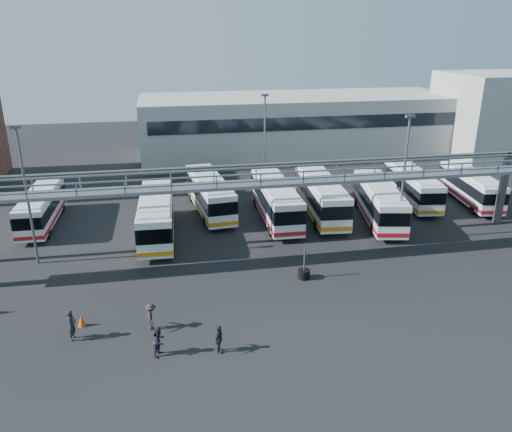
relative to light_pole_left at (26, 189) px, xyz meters
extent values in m
plane|color=black|center=(16.00, -8.00, -5.73)|extent=(140.00, 140.00, 0.00)
cube|color=gray|center=(16.00, -3.00, 0.37)|extent=(50.00, 1.80, 0.22)
cube|color=gray|center=(16.00, -3.85, 1.32)|extent=(50.00, 0.10, 0.10)
cube|color=gray|center=(16.00, -2.15, 1.32)|extent=(50.00, 0.10, 0.10)
cube|color=#4C4F54|center=(16.00, 1.00, 0.57)|extent=(45.00, 0.50, 0.35)
cube|color=#9E9E99|center=(28.00, 30.00, -1.73)|extent=(42.00, 14.00, 8.00)
cube|color=#B2B2AD|center=(54.00, 24.00, -0.23)|extent=(14.00, 12.00, 11.00)
cylinder|color=#4C4F54|center=(0.00, 0.00, -0.73)|extent=(0.18, 0.18, 10.00)
cube|color=#4C4F54|center=(0.00, 0.00, 4.37)|extent=(0.70, 0.35, 0.22)
cylinder|color=#4C4F54|center=(28.00, -1.00, -0.73)|extent=(0.18, 0.18, 10.00)
cube|color=#4C4F54|center=(28.00, -1.00, 4.37)|extent=(0.70, 0.35, 0.22)
cylinder|color=#4C4F54|center=(20.00, 14.00, -0.73)|extent=(0.18, 0.18, 10.00)
cube|color=#4C4F54|center=(20.00, 14.00, 4.37)|extent=(0.70, 0.35, 0.22)
cube|color=silver|center=(-1.16, 8.14, -4.07)|extent=(2.40, 10.04, 2.50)
cube|color=black|center=(-1.16, 8.14, -3.77)|extent=(2.46, 10.10, 1.00)
cube|color=#A2141D|center=(-1.16, 8.14, -4.95)|extent=(2.45, 10.09, 0.32)
cube|color=silver|center=(-1.16, 8.14, -2.74)|extent=(2.16, 9.04, 0.15)
cylinder|color=black|center=(-2.22, 4.94, -5.27)|extent=(0.28, 0.91, 0.91)
cylinder|color=black|center=(-0.18, 4.92, -5.27)|extent=(0.28, 0.91, 0.91)
cylinder|color=black|center=(-2.14, 11.35, -5.27)|extent=(0.28, 0.91, 0.91)
cylinder|color=black|center=(-0.10, 11.33, -5.27)|extent=(0.28, 0.91, 0.91)
cube|color=silver|center=(8.75, 3.73, -3.83)|extent=(3.00, 11.55, 2.87)
cube|color=black|center=(8.75, 3.73, -3.49)|extent=(3.06, 11.61, 1.15)
cube|color=#C67A12|center=(8.75, 3.73, -4.84)|extent=(3.05, 11.60, 0.36)
cube|color=silver|center=(8.75, 3.73, -2.31)|extent=(2.70, 10.39, 0.17)
cylinder|color=black|center=(7.45, 0.11, -5.21)|extent=(0.35, 1.05, 1.04)
cylinder|color=black|center=(9.81, 0.03, -5.21)|extent=(0.35, 1.05, 1.04)
cylinder|color=black|center=(7.70, 7.44, -5.21)|extent=(0.35, 1.05, 1.04)
cylinder|color=black|center=(10.06, 7.36, -5.21)|extent=(0.35, 1.05, 1.04)
cube|color=silver|center=(13.65, 8.67, -3.87)|extent=(3.69, 11.37, 2.79)
cube|color=black|center=(13.65, 8.67, -3.54)|extent=(3.75, 11.44, 1.12)
cube|color=#C67A12|center=(13.65, 8.67, -4.86)|extent=(3.74, 11.43, 0.36)
cube|color=silver|center=(13.65, 8.67, -2.40)|extent=(3.32, 10.24, 0.16)
cylinder|color=black|center=(12.88, 5.00, -5.22)|extent=(0.41, 1.04, 1.02)
cylinder|color=black|center=(15.16, 5.24, -5.22)|extent=(0.41, 1.04, 1.02)
cylinder|color=black|center=(12.13, 12.11, -5.22)|extent=(0.41, 1.04, 1.02)
cylinder|color=black|center=(14.42, 12.35, -5.22)|extent=(0.41, 1.04, 1.02)
cube|color=silver|center=(19.27, 5.55, -3.84)|extent=(2.84, 11.45, 2.85)
cube|color=black|center=(19.27, 5.55, -3.50)|extent=(2.90, 11.51, 1.14)
cube|color=#A2141D|center=(19.27, 5.55, -4.85)|extent=(2.89, 11.50, 0.36)
cube|color=silver|center=(19.27, 5.55, -2.33)|extent=(2.56, 10.30, 0.17)
cylinder|color=black|center=(18.01, 1.93, -5.21)|extent=(0.33, 1.04, 1.04)
cylinder|color=black|center=(20.36, 1.88, -5.21)|extent=(0.33, 1.04, 1.04)
cylinder|color=black|center=(18.17, 9.22, -5.21)|extent=(0.33, 1.04, 1.04)
cylinder|color=black|center=(20.52, 9.17, -5.21)|extent=(0.33, 1.04, 1.04)
cube|color=silver|center=(23.62, 5.91, -3.81)|extent=(3.54, 11.72, 2.89)
cube|color=black|center=(23.62, 5.91, -3.47)|extent=(3.60, 11.78, 1.15)
cube|color=#C67A12|center=(23.62, 5.91, -4.84)|extent=(3.59, 11.77, 0.37)
cube|color=silver|center=(23.62, 5.91, -2.28)|extent=(3.18, 10.55, 0.17)
cylinder|color=black|center=(22.14, 2.32, -5.20)|extent=(0.40, 1.07, 1.05)
cylinder|color=black|center=(24.52, 2.13, -5.20)|extent=(0.40, 1.07, 1.05)
cylinder|color=black|center=(22.73, 9.68, -5.20)|extent=(0.40, 1.07, 1.05)
cylinder|color=black|center=(25.10, 9.49, -5.20)|extent=(0.40, 1.07, 1.05)
cube|color=silver|center=(28.27, 3.59, -3.87)|extent=(4.66, 11.46, 2.80)
cube|color=black|center=(28.27, 3.59, -3.54)|extent=(4.73, 11.53, 1.12)
cube|color=#A2141D|center=(28.27, 3.59, -4.86)|extent=(4.72, 11.52, 0.36)
cube|color=silver|center=(28.27, 3.59, -2.39)|extent=(4.20, 10.32, 0.16)
cylinder|color=black|center=(26.45, 0.30, -5.22)|extent=(0.50, 1.06, 1.02)
cylinder|color=black|center=(28.70, -0.14, -5.22)|extent=(0.50, 1.06, 1.02)
cylinder|color=black|center=(27.84, 7.32, -5.22)|extent=(0.50, 1.06, 1.02)
cylinder|color=black|center=(30.09, 6.88, -5.22)|extent=(0.50, 1.06, 1.02)
cube|color=silver|center=(33.66, 7.83, -3.97)|extent=(3.78, 10.84, 2.65)
cube|color=black|center=(33.66, 7.83, -3.65)|extent=(3.85, 10.91, 1.06)
cube|color=#C67A12|center=(33.66, 7.83, -4.91)|extent=(3.84, 10.90, 0.34)
cube|color=silver|center=(33.66, 7.83, -2.56)|extent=(3.40, 9.76, 0.15)
cylinder|color=black|center=(32.13, 4.60, -5.24)|extent=(0.41, 0.99, 0.97)
cylinder|color=black|center=(34.29, 4.32, -5.24)|extent=(0.41, 0.99, 0.97)
cylinder|color=black|center=(33.02, 11.34, -5.24)|extent=(0.41, 0.99, 0.97)
cylinder|color=black|center=(35.18, 11.05, -5.24)|extent=(0.41, 0.99, 0.97)
cube|color=silver|center=(39.30, 6.61, -4.04)|extent=(3.81, 10.43, 2.55)
cube|color=black|center=(39.30, 6.61, -3.73)|extent=(3.88, 10.49, 1.02)
cube|color=#A2141D|center=(39.30, 6.61, -4.94)|extent=(3.87, 10.48, 0.32)
cube|color=silver|center=(39.30, 6.61, -2.69)|extent=(3.43, 9.38, 0.15)
cylinder|color=black|center=(37.78, 3.54, -5.26)|extent=(0.41, 0.96, 0.93)
cylinder|color=black|center=(39.84, 3.23, -5.26)|extent=(0.41, 0.96, 0.93)
cylinder|color=black|center=(38.76, 9.99, -5.26)|extent=(0.41, 0.96, 0.93)
cylinder|color=black|center=(40.81, 9.68, -5.26)|extent=(0.41, 0.96, 0.93)
imported|color=black|center=(4.02, -10.65, -4.81)|extent=(0.54, 0.73, 1.83)
imported|color=#27202D|center=(8.74, -12.99, -4.88)|extent=(0.99, 1.04, 1.69)
imported|color=#2F201F|center=(8.31, -10.42, -4.91)|extent=(0.69, 1.10, 1.63)
imported|color=#19242D|center=(11.85, -13.34, -4.92)|extent=(0.75, 1.02, 1.61)
cone|color=#D9410C|center=(4.31, -9.35, -5.37)|extent=(0.57, 0.57, 0.72)
cylinder|color=black|center=(18.64, -6.02, -5.61)|extent=(0.82, 0.82, 0.20)
cylinder|color=black|center=(18.64, -6.02, -5.39)|extent=(0.82, 0.82, 0.20)
cylinder|color=black|center=(18.64, -6.02, -5.18)|extent=(0.82, 0.82, 0.20)
cylinder|color=#4C4F54|center=(18.64, -6.02, -4.55)|extent=(0.12, 0.12, 2.35)
camera|label=1|loc=(9.55, -35.77, 10.41)|focal=35.00mm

